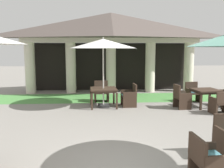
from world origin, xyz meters
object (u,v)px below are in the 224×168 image
Objects in this scene: patio_table_far_back at (206,92)px; patio_chair_far_back_west at (181,98)px; patio_table_mid_right at (103,91)px; patio_chair_mid_right_east at (130,96)px; patio_chair_near_foreground_west at (208,162)px; patio_umbrella_mid_right at (103,44)px; patio_chair_far_back_north at (193,93)px; patio_chair_far_back_south at (221,103)px; patio_chair_mid_right_north at (101,92)px.

patio_table_far_back is 1.13× the size of patio_chair_far_back_west.
patio_chair_far_back_west is at bearing -8.33° from patio_table_mid_right.
patio_chair_mid_right_east is 0.86× the size of patio_table_far_back.
patio_chair_near_foreground_west is 0.31× the size of patio_umbrella_mid_right.
patio_chair_mid_right_east is 2.99m from patio_table_far_back.
patio_chair_far_back_north is at bearing 9.86° from patio_umbrella_mid_right.
patio_table_mid_right is 3.97m from patio_chair_far_back_north.
patio_umbrella_mid_right is at bearing 180.00° from patio_table_mid_right.
patio_chair_far_back_north is at bearing 9.86° from patio_table_mid_right.
patio_chair_far_back_west is at bearing 44.92° from patio_chair_far_back_north.
patio_umbrella_mid_right is at bearing -104.58° from patio_chair_far_back_west.
patio_chair_far_back_west reaches higher than patio_table_mid_right.
patio_chair_far_back_west is at bearing -8.33° from patio_umbrella_mid_right.
patio_chair_mid_right_east is at bearing 172.56° from patio_table_far_back.
patio_chair_near_foreground_west is 1.04× the size of patio_chair_far_back_south.
patio_chair_far_back_north is at bearing -80.84° from patio_chair_mid_right_east.
patio_umbrella_mid_right is 4.47m from patio_chair_far_back_north.
patio_chair_mid_right_north reaches higher than patio_chair_near_foreground_west.
patio_chair_near_foreground_west is at bearing -125.19° from patio_chair_far_back_south.
patio_table_far_back is at bearing 90.00° from patio_chair_far_back_west.
patio_chair_far_back_north is at bearing 96.24° from patio_table_far_back.
patio_chair_near_foreground_west is at bearing -74.97° from patio_umbrella_mid_right.
patio_table_far_back is 1.04m from patio_chair_far_back_south.
patio_chair_near_foreground_west is 0.91× the size of patio_chair_far_back_west.
patio_chair_far_back_north is (0.90, 1.12, -0.02)m from patio_chair_far_back_west.
patio_chair_mid_right_north is (-0.06, 1.05, -0.24)m from patio_table_mid_right.
patio_table_mid_right is 4.35m from patio_chair_far_back_south.
patio_chair_near_foreground_west is 5.24m from patio_chair_far_back_south.
patio_chair_far_back_north reaches higher than patio_chair_near_foreground_west.
patio_table_far_back is at bearing 90.00° from patio_chair_far_back_south.
patio_chair_far_back_south is at bearing 90.00° from patio_chair_far_back_north.
patio_chair_far_back_west reaches higher than patio_chair_mid_right_north.
patio_chair_far_back_west is at bearing -173.76° from patio_table_far_back.
patio_chair_mid_right_east reaches higher than patio_chair_far_back_south.
patio_chair_mid_right_east is at bearing 135.11° from patio_chair_mid_right_north.
patio_chair_far_back_north is (3.96, -0.37, -0.02)m from patio_chair_mid_right_north.
patio_chair_far_back_west is (3.06, -1.49, 0.00)m from patio_chair_mid_right_north.
patio_chair_far_back_north reaches higher than patio_table_mid_right.
patio_chair_mid_right_east is at bearing 149.34° from patio_chair_far_back_south.
patio_table_mid_right is 1.08m from patio_chair_mid_right_north.
patio_chair_near_foreground_west is 6.99m from patio_chair_far_back_north.
patio_chair_far_back_south is (4.18, -2.39, -0.03)m from patio_chair_mid_right_north.
patio_umbrella_mid_right reaches higher than patio_chair_far_back_west.
patio_chair_near_foreground_west is 6.14m from patio_table_mid_right.
patio_chair_mid_right_north is at bearing 161.29° from patio_table_far_back.
patio_chair_far_back_south is (3.07, -1.39, -0.02)m from patio_chair_mid_right_east.
patio_chair_near_foreground_west is 6.47m from patio_umbrella_mid_right.
patio_chair_near_foreground_west is at bearing -178.00° from patio_chair_mid_right_east.
patio_table_far_back is 1.04m from patio_chair_far_back_north.
patio_chair_far_back_west is at bearing 150.93° from patio_chair_mid_right_north.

